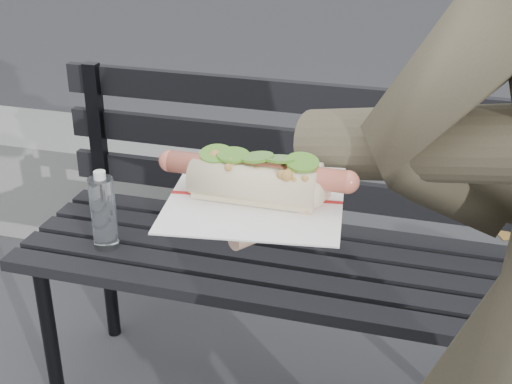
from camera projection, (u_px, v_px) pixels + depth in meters
park_bench at (314, 232)px, 1.81m from camera, size 1.50×0.44×0.88m
concrete_block at (94, 180)px, 2.87m from camera, size 1.20×0.40×0.40m
held_hotdog at (445, 157)px, 0.78m from camera, size 0.63×0.33×0.20m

